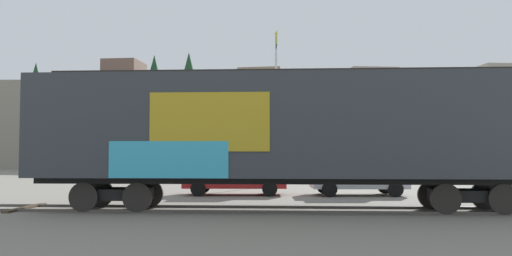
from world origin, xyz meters
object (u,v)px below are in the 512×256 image
Objects in this scene: freight_car at (288,129)px; parked_car_silver at (357,175)px; parked_car_red at (235,175)px; flagpole at (276,88)px.

freight_car is 4.03× the size of parked_car_silver.
freight_car reaches higher than parked_car_red.
flagpole is at bearing 90.32° from freight_car.
flagpole is 1.98× the size of parked_car_red.
freight_car is 6.66m from parked_car_red.
freight_car is 6.99m from parked_car_silver.
parked_car_red is at bearing 178.36° from parked_car_silver.
parked_car_red is at bearing 108.75° from freight_car.
parked_car_red is 5.35m from parked_car_silver.
parked_car_silver is (3.36, -6.52, -4.62)m from flagpole.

